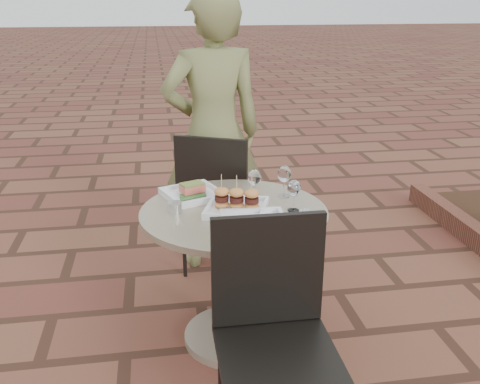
{
  "coord_description": "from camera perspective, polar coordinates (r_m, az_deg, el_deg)",
  "views": [
    {
      "loc": [
        -0.62,
        -2.28,
        1.7
      ],
      "look_at": [
        -0.24,
        0.06,
        0.82
      ],
      "focal_mm": 40.0,
      "sensor_mm": 36.0,
      "label": 1
    }
  ],
  "objects": [
    {
      "name": "ground",
      "position": [
        2.91,
        5.07,
        -15.45
      ],
      "size": [
        60.0,
        60.0,
        0.0
      ],
      "primitive_type": "plane",
      "color": "brown",
      "rests_on": "ground"
    },
    {
      "name": "cafe_table",
      "position": [
        2.66,
        -0.64,
        -6.84
      ],
      "size": [
        0.9,
        0.9,
        0.73
      ],
      "color": "gray",
      "rests_on": "ground"
    },
    {
      "name": "chair_far",
      "position": [
        3.28,
        -2.49,
        -0.18
      ],
      "size": [
        0.58,
        0.58,
        0.93
      ],
      "rotation": [
        0.0,
        0.0,
        2.71
      ],
      "color": "black",
      "rests_on": "ground"
    },
    {
      "name": "chair_near",
      "position": [
        2.08,
        3.52,
        -13.31
      ],
      "size": [
        0.44,
        0.44,
        0.93
      ],
      "rotation": [
        0.0,
        0.0,
        -0.0
      ],
      "color": "black",
      "rests_on": "ground"
    },
    {
      "name": "diner",
      "position": [
        3.37,
        -2.89,
        6.21
      ],
      "size": [
        0.69,
        0.5,
        1.76
      ],
      "primitive_type": "imported",
      "rotation": [
        0.0,
        0.0,
        3.27
      ],
      "color": "olive",
      "rests_on": "ground"
    },
    {
      "name": "plate_salmon",
      "position": [
        2.73,
        -5.08,
        -0.09
      ],
      "size": [
        0.35,
        0.35,
        0.07
      ],
      "rotation": [
        0.0,
        0.0,
        0.38
      ],
      "color": "white",
      "rests_on": "cafe_table"
    },
    {
      "name": "plate_sliders",
      "position": [
        2.53,
        -0.36,
        -1.23
      ],
      "size": [
        0.35,
        0.35,
        0.18
      ],
      "rotation": [
        0.0,
        0.0,
        -0.33
      ],
      "color": "white",
      "rests_on": "cafe_table"
    },
    {
      "name": "plate_tuna",
      "position": [
        2.37,
        1.49,
        -3.35
      ],
      "size": [
        0.3,
        0.3,
        0.03
      ],
      "rotation": [
        0.0,
        0.0,
        -0.06
      ],
      "color": "white",
      "rests_on": "cafe_table"
    },
    {
      "name": "wine_glass_right",
      "position": [
        2.52,
        5.78,
        0.3
      ],
      "size": [
        0.07,
        0.07,
        0.15
      ],
      "color": "white",
      "rests_on": "cafe_table"
    },
    {
      "name": "wine_glass_mid",
      "position": [
        2.65,
        1.55,
        1.47
      ],
      "size": [
        0.07,
        0.07,
        0.16
      ],
      "color": "white",
      "rests_on": "cafe_table"
    },
    {
      "name": "wine_glass_far",
      "position": [
        2.7,
        4.75,
        1.84
      ],
      "size": [
        0.07,
        0.07,
        0.16
      ],
      "color": "white",
      "rests_on": "cafe_table"
    },
    {
      "name": "steel_ramekin",
      "position": [
        2.54,
        -6.96,
        -1.63
      ],
      "size": [
        0.08,
        0.08,
        0.05
      ],
      "primitive_type": "cylinder",
      "rotation": [
        0.0,
        0.0,
        0.17
      ],
      "color": "silver",
      "rests_on": "cafe_table"
    },
    {
      "name": "cutlery_set",
      "position": [
        2.5,
        6.66,
        -2.55
      ],
      "size": [
        0.15,
        0.21,
        0.0
      ],
      "primitive_type": null,
      "rotation": [
        0.0,
        0.0,
        -0.37
      ],
      "color": "silver",
      "rests_on": "cafe_table"
    }
  ]
}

